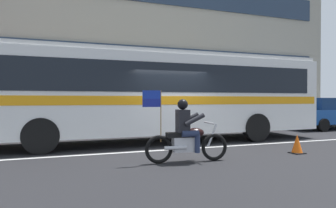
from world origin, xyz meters
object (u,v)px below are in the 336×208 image
transit_bus (157,91)px  motorcycle_with_rider (186,135)px  parked_sedan_curbside (330,113)px  traffic_cone (297,144)px

transit_bus → motorcycle_with_rider: bearing=-96.9°
transit_bus → parked_sedan_curbside: bearing=7.9°
motorcycle_with_rider → traffic_cone: motorcycle_with_rider is taller
traffic_cone → motorcycle_with_rider: bearing=-180.0°
motorcycle_with_rider → parked_sedan_curbside: bearing=25.6°
parked_sedan_curbside → transit_bus: bearing=-172.1°
parked_sedan_curbside → traffic_cone: size_ratio=8.72×
transit_bus → traffic_cone: 5.01m
traffic_cone → transit_bus: bearing=130.0°
motorcycle_with_rider → parked_sedan_curbside: 11.62m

